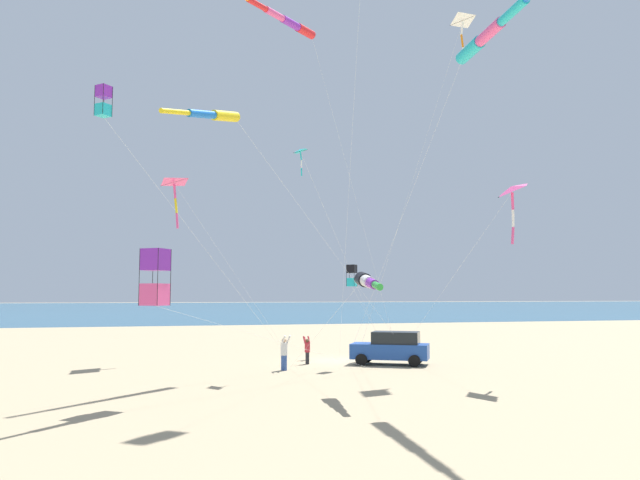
{
  "coord_description": "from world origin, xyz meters",
  "views": [
    {
      "loc": [
        -36.11,
        10.54,
        3.92
      ],
      "look_at": [
        -7.79,
        3.04,
        6.51
      ],
      "focal_mm": 34.91,
      "sensor_mm": 36.0,
      "label": 1
    }
  ],
  "objects": [
    {
      "name": "ground_plane",
      "position": [
        0.0,
        0.0,
        0.0
      ],
      "size": [
        600.0,
        600.0,
        0.0
      ],
      "primitive_type": "plane",
      "color": "tan"
    },
    {
      "name": "ocean_water_strip",
      "position": [
        165.0,
        0.0,
        0.0
      ],
      "size": [
        240.0,
        600.0,
        0.01
      ],
      "primitive_type": "cube",
      "color": "#285B7A",
      "rests_on": "ground_plane"
    },
    {
      "name": "parked_car",
      "position": [
        -2.89,
        -2.44,
        0.95
      ],
      "size": [
        3.71,
        4.66,
        1.85
      ],
      "color": "#1E479E",
      "rests_on": "ground_plane"
    },
    {
      "name": "cooler_box",
      "position": [
        0.3,
        -3.03,
        0.21
      ],
      "size": [
        0.62,
        0.42,
        0.42
      ],
      "color": "green",
      "rests_on": "ground_plane"
    },
    {
      "name": "person_adult_flyer",
      "position": [
        -3.97,
        3.96,
        1.0
      ],
      "size": [
        0.65,
        0.58,
        1.84
      ],
      "color": "#335199",
      "rests_on": "ground_plane"
    },
    {
      "name": "person_child_green_jacket",
      "position": [
        0.76,
        1.57,
        0.77
      ],
      "size": [
        0.5,
        0.45,
        1.41
      ],
      "color": "#232328",
      "rests_on": "ground_plane"
    },
    {
      "name": "person_child_grey_jacket",
      "position": [
        -1.39,
        2.09,
        0.85
      ],
      "size": [
        0.49,
        0.39,
        1.57
      ],
      "color": "#232328",
      "rests_on": "ground_plane"
    },
    {
      "name": "kite_windsock_yellow_midlevel",
      "position": [
        -15.28,
        -1.72,
        13.99
      ],
      "size": [
        19.63,
        1.54,
        14.26
      ],
      "color": "#1EB7C6",
      "rests_on": "ground_plane"
    },
    {
      "name": "kite_delta_long_streamer_right",
      "position": [
        2.16,
        9.58,
        10.73
      ],
      "size": [
        2.47,
        8.56,
        11.13
      ],
      "color": "#EF4C93",
      "rests_on": "ground_plane"
    },
    {
      "name": "kite_delta_orange_high_right",
      "position": [
        -11.03,
        -5.21,
        8.68
      ],
      "size": [
        13.41,
        1.45,
        9.14
      ],
      "color": "#EF4C93",
      "rests_on": "ground_plane"
    },
    {
      "name": "kite_delta_purple_drifting",
      "position": [
        -5.32,
        -5.95,
        19.39
      ],
      "size": [
        5.68,
        5.85,
        19.73
      ],
      "color": "white",
      "rests_on": "ground_plane"
    },
    {
      "name": "kite_box_checkered_midright",
      "position": [
        -10.78,
        12.66,
        11.51
      ],
      "size": [
        7.85,
        9.89,
        12.16
      ],
      "color": "purple",
      "rests_on": "ground_plane"
    },
    {
      "name": "kite_delta_striped_overhead",
      "position": [
        -5.13,
        3.36,
        11.29
      ],
      "size": [
        4.83,
        6.82,
        11.56
      ],
      "color": "#1EB7C6",
      "rests_on": "ground_plane"
    },
    {
      "name": "kite_box_magenta_far_left",
      "position": [
        -3.75,
        0.17,
        4.96
      ],
      "size": [
        1.97,
        3.33,
        5.56
      ],
      "color": "black",
      "rests_on": "ground_plane"
    },
    {
      "name": "kite_box_black_fish_shape",
      "position": [
        -12.75,
        10.55,
        4.56
      ],
      "size": [
        8.71,
        11.85,
        5.59
      ],
      "color": "purple",
      "rests_on": "ground_plane"
    },
    {
      "name": "kite_windsock_green_low_center",
      "position": [
        -3.9,
        3.94,
        18.89
      ],
      "size": [
        7.48,
        11.58,
        19.34
      ],
      "color": "red",
      "rests_on": "ground_plane"
    },
    {
      "name": "kite_windsock_rainbow_low_near",
      "position": [
        -12.74,
        2.42,
        4.45
      ],
      "size": [
        11.92,
        1.58,
        4.88
      ],
      "color": "black",
      "rests_on": "ground_plane"
    },
    {
      "name": "kite_windsock_teal_far_right",
      "position": [
        -11.42,
        8.44,
        11.1
      ],
      "size": [
        11.26,
        14.56,
        11.66
      ],
      "color": "yellow",
      "rests_on": "ground_plane"
    }
  ]
}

